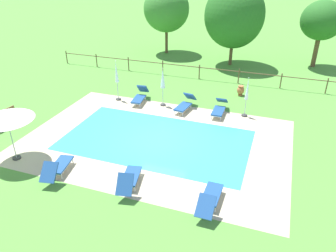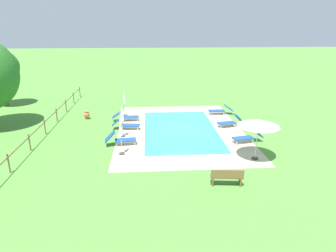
# 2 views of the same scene
# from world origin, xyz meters

# --- Properties ---
(ground_plane) EXTENTS (160.00, 160.00, 0.00)m
(ground_plane) POSITION_xyz_m (0.00, 0.00, 0.00)
(ground_plane) COLOR #518E38
(pool_deck_paving) EXTENTS (12.61, 8.71, 0.01)m
(pool_deck_paving) POSITION_xyz_m (0.00, 0.00, 0.00)
(pool_deck_paving) COLOR #BCAD8E
(pool_deck_paving) RESTS_ON ground
(swimming_pool_water) EXTENTS (8.95, 5.06, 0.01)m
(swimming_pool_water) POSITION_xyz_m (0.00, 0.00, 0.01)
(swimming_pool_water) COLOR #38C6D1
(swimming_pool_water) RESTS_ON ground
(pool_coping_rim) EXTENTS (9.43, 5.54, 0.01)m
(pool_coping_rim) POSITION_xyz_m (0.00, 0.00, 0.01)
(pool_coping_rim) COLOR beige
(pool_coping_rim) RESTS_ON ground
(sun_lounger_north_near_steps) EXTENTS (0.86, 2.02, 0.90)m
(sun_lounger_north_near_steps) POSITION_xyz_m (0.30, 3.81, 0.38)
(sun_lounger_north_near_steps) COLOR navy
(sun_lounger_north_near_steps) RESTS_ON ground
(sun_lounger_north_mid) EXTENTS (0.62, 2.02, 0.82)m
(sun_lounger_north_mid) POSITION_xyz_m (3.55, -3.72, 0.37)
(sun_lounger_north_mid) COLOR navy
(sun_lounger_north_mid) RESTS_ON ground
(sun_lounger_north_far) EXTENTS (0.63, 2.03, 0.80)m
(sun_lounger_north_far) POSITION_xyz_m (2.28, 3.93, 0.37)
(sun_lounger_north_far) COLOR navy
(sun_lounger_north_far) RESTS_ON ground
(sun_lounger_north_end) EXTENTS (0.98, 1.99, 0.94)m
(sun_lounger_north_end) POSITION_xyz_m (0.37, -3.70, 0.39)
(sun_lounger_north_end) COLOR navy
(sun_lounger_north_end) RESTS_ON ground
(sun_lounger_south_near_corner) EXTENTS (0.82, 1.97, 0.94)m
(sun_lounger_south_near_corner) POSITION_xyz_m (-2.62, 3.97, 0.39)
(sun_lounger_south_near_corner) COLOR navy
(sun_lounger_south_near_corner) RESTS_ON ground
(sun_lounger_south_mid) EXTENTS (0.96, 2.02, 0.91)m
(sun_lounger_south_mid) POSITION_xyz_m (-2.73, -3.97, 0.38)
(sun_lounger_south_mid) COLOR navy
(sun_lounger_south_mid) RESTS_ON ground
(patio_umbrella_open_foreground) EXTENTS (2.25, 2.25, 2.34)m
(patio_umbrella_open_foreground) POSITION_xyz_m (-5.22, -3.61, 2.11)
(patio_umbrella_open_foreground) COLOR #383838
(patio_umbrella_open_foreground) RESTS_ON ground
(patio_umbrella_closed_row_west) EXTENTS (0.32, 0.32, 2.50)m
(patio_umbrella_closed_row_west) POSITION_xyz_m (-4.03, 3.83, 1.58)
(patio_umbrella_closed_row_west) COLOR #383838
(patio_umbrella_closed_row_west) RESTS_ON ground
(patio_umbrella_closed_row_mid_west) EXTENTS (0.32, 0.32, 2.27)m
(patio_umbrella_closed_row_mid_west) POSITION_xyz_m (3.68, 4.14, 1.38)
(patio_umbrella_closed_row_mid_west) COLOR #383838
(patio_umbrella_closed_row_mid_west) RESTS_ON ground
(patio_umbrella_closed_row_centre) EXTENTS (0.32, 0.32, 2.33)m
(patio_umbrella_closed_row_centre) POSITION_xyz_m (-1.13, 3.97, 1.55)
(patio_umbrella_closed_row_centre) COLOR #383838
(patio_umbrella_closed_row_centre) RESTS_ON ground
(wooden_bench_lawn_side) EXTENTS (0.61, 1.54, 0.87)m
(wooden_bench_lawn_side) POSITION_xyz_m (-7.95, -1.29, 0.47)
(wooden_bench_lawn_side) COLOR brown
(wooden_bench_lawn_side) RESTS_ON ground
(terracotta_urn_near_fence) EXTENTS (0.46, 0.46, 0.65)m
(terracotta_urn_near_fence) POSITION_xyz_m (2.99, 7.11, 0.35)
(terracotta_urn_near_fence) COLOR #B7663D
(terracotta_urn_near_fence) RESTS_ON ground
(perimeter_fence) EXTENTS (22.64, 0.08, 1.05)m
(perimeter_fence) POSITION_xyz_m (-0.31, 9.28, 0.68)
(perimeter_fence) COLOR brown
(perimeter_fence) RESTS_ON ground
(tree_far_west) EXTENTS (4.59, 4.59, 6.37)m
(tree_far_west) POSITION_xyz_m (1.20, 13.45, 3.88)
(tree_far_west) COLOR brown
(tree_far_west) RESTS_ON ground
(tree_west_mid) EXTENTS (3.17, 3.17, 5.07)m
(tree_west_mid) POSITION_xyz_m (7.56, 15.19, 3.57)
(tree_west_mid) COLOR brown
(tree_west_mid) RESTS_ON ground
(tree_centre) EXTENTS (3.94, 3.94, 5.79)m
(tree_centre) POSITION_xyz_m (-4.93, 15.08, 3.83)
(tree_centre) COLOR brown
(tree_centre) RESTS_ON ground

